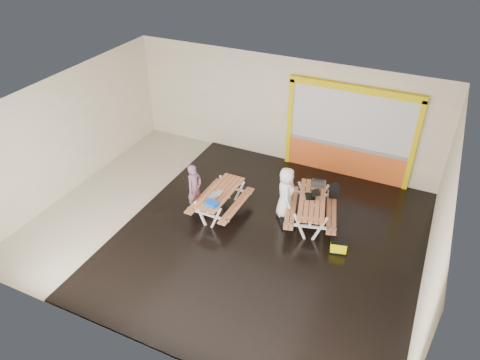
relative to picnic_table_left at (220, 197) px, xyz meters
The scene contains 14 objects.
room 1.35m from the picnic_table_left, 51.10° to the right, with size 10.02×8.02×3.52m.
deck 1.82m from the picnic_table_left, 17.03° to the right, with size 7.50×7.98×0.05m, color black.
kiosk 4.39m from the picnic_table_left, 52.67° to the left, with size 3.88×0.16×3.00m.
picnic_table_left is the anchor object (origin of this frame).
picnic_table_right 2.48m from the picnic_table_left, 15.33° to the left, with size 1.76×2.21×0.78m.
person_left 0.76m from the picnic_table_left, 166.98° to the right, with size 0.51×0.34×1.40m, color #755165.
person_right 1.79m from the picnic_table_left, 19.96° to the left, with size 0.73×0.48×1.49m, color white.
laptop_left 0.30m from the picnic_table_left, 97.09° to the right, with size 0.34×0.31×0.14m.
laptop_right 2.48m from the picnic_table_left, 18.52° to the left, with size 0.48×0.46×0.16m.
blue_pouch 0.67m from the picnic_table_left, 83.24° to the right, with size 0.34×0.24×0.10m, color blue.
toolbox 2.71m from the picnic_table_left, 29.91° to the left, with size 0.40×0.25×0.21m.
backpack 3.13m from the picnic_table_left, 26.61° to the left, with size 0.30×0.25×0.44m.
dark_case 1.97m from the picnic_table_left, ahead, with size 0.41×0.30×0.15m, color black.
fluke_bag 3.42m from the picnic_table_left, ahead, with size 0.46×0.36×0.35m.
Camera 1 is at (4.33, -8.36, 7.79)m, focal length 33.82 mm.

